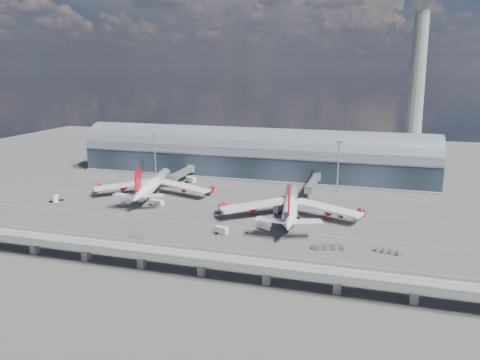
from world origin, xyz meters
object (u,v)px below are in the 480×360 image
(control_tower, at_px, (416,86))
(service_truck_1, at_px, (222,230))
(service_truck_4, at_px, (345,214))
(cargo_train_0, at_px, (138,238))
(service_truck_3, at_px, (277,209))
(service_truck_2, at_px, (157,202))
(cargo_train_2, at_px, (389,251))
(floodlight_mast_left, at_px, (155,155))
(floodlight_mast_right, at_px, (338,165))
(service_truck_0, at_px, (56,199))
(cargo_train_1, at_px, (329,247))
(service_truck_5, at_px, (191,180))
(airliner_right, at_px, (290,206))
(airliner_left, at_px, (153,184))

(control_tower, xyz_separation_m, service_truck_1, (-70.74, -102.23, -50.23))
(service_truck_1, bearing_deg, service_truck_4, -33.23)
(cargo_train_0, bearing_deg, service_truck_1, -75.07)
(service_truck_3, bearing_deg, service_truck_2, -170.72)
(cargo_train_0, xyz_separation_m, cargo_train_2, (86.75, 13.45, -0.11))
(floodlight_mast_left, bearing_deg, cargo_train_2, -31.51)
(floodlight_mast_right, distance_m, service_truck_2, 90.40)
(service_truck_0, height_order, service_truck_1, service_truck_1)
(service_truck_3, height_order, service_truck_4, service_truck_4)
(service_truck_1, height_order, cargo_train_1, service_truck_1)
(cargo_train_1, bearing_deg, floodlight_mast_right, 17.21)
(floodlight_mast_left, relative_size, cargo_train_0, 3.17)
(cargo_train_0, bearing_deg, service_truck_0, 45.59)
(floodlight_mast_left, relative_size, cargo_train_1, 2.24)
(cargo_train_0, bearing_deg, service_truck_5, -4.97)
(service_truck_2, bearing_deg, service_truck_1, -108.64)
(airliner_right, bearing_deg, control_tower, 47.82)
(cargo_train_1, relative_size, cargo_train_2, 1.21)
(service_truck_1, height_order, service_truck_2, service_truck_1)
(airliner_right, distance_m, service_truck_0, 109.28)
(service_truck_1, relative_size, service_truck_3, 0.90)
(cargo_train_1, bearing_deg, service_truck_1, 97.98)
(airliner_left, relative_size, service_truck_1, 11.89)
(service_truck_1, bearing_deg, service_truck_3, -5.41)
(service_truck_1, xyz_separation_m, cargo_train_1, (40.24, -4.19, -0.42))
(cargo_train_1, bearing_deg, service_truck_3, 49.27)
(service_truck_2, xyz_separation_m, service_truck_5, (-1.69, 44.67, 0.19))
(service_truck_2, distance_m, cargo_train_2, 104.50)
(cargo_train_0, bearing_deg, cargo_train_1, -95.47)
(service_truck_0, relative_size, cargo_train_2, 0.69)
(service_truck_0, relative_size, service_truck_2, 0.89)
(airliner_left, distance_m, service_truck_4, 93.12)
(service_truck_2, bearing_deg, cargo_train_1, -96.00)
(control_tower, bearing_deg, service_truck_5, -164.89)
(cargo_train_2, bearing_deg, service_truck_4, 10.84)
(airliner_right, relative_size, service_truck_0, 9.67)
(control_tower, bearing_deg, service_truck_4, -112.30)
(airliner_left, relative_size, service_truck_5, 9.52)
(cargo_train_2, bearing_deg, service_truck_0, 67.42)
(floodlight_mast_left, bearing_deg, cargo_train_1, -36.88)
(airliner_left, xyz_separation_m, cargo_train_0, (23.04, -57.83, -4.55))
(control_tower, height_order, cargo_train_0, control_tower)
(floodlight_mast_right, relative_size, service_truck_3, 4.40)
(floodlight_mast_left, height_order, service_truck_0, floodlight_mast_left)
(service_truck_2, bearing_deg, control_tower, -40.74)
(floodlight_mast_right, height_order, service_truck_0, floodlight_mast_right)
(service_truck_3, bearing_deg, cargo_train_0, -126.94)
(airliner_right, distance_m, cargo_train_0, 63.71)
(service_truck_5, bearing_deg, cargo_train_1, -104.12)
(airliner_right, height_order, service_truck_0, airliner_right)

